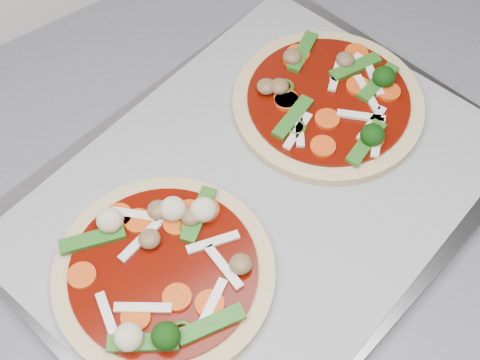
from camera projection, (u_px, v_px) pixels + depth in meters
baking_tray at (259, 195)px, 0.64m from camera, size 0.52×0.43×0.02m
parchment at (260, 190)px, 0.63m from camera, size 0.51×0.42×0.00m
pizza_left at (164, 269)px, 0.58m from camera, size 0.22×0.22×0.03m
pizza_right at (329, 101)px, 0.68m from camera, size 0.21×0.21×0.03m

